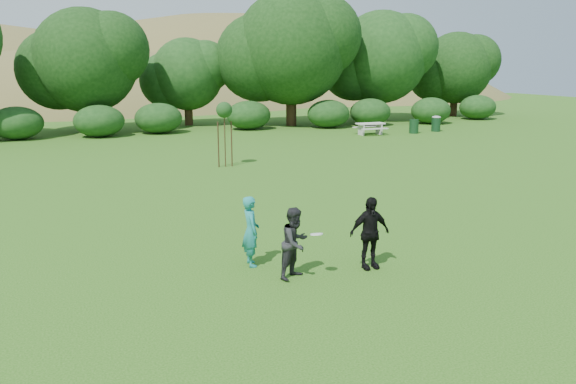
# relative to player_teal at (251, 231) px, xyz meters

# --- Properties ---
(ground) EXTENTS (120.00, 120.00, 0.00)m
(ground) POSITION_rel_player_teal_xyz_m (1.72, -0.87, -0.80)
(ground) COLOR #19470C
(ground) RESTS_ON ground
(player_teal) EXTENTS (0.41, 0.60, 1.60)m
(player_teal) POSITION_rel_player_teal_xyz_m (0.00, 0.00, 0.00)
(player_teal) COLOR #1B7D7B
(player_teal) RESTS_ON ground
(player_grey) EXTENTS (0.94, 0.88, 1.53)m
(player_grey) POSITION_rel_player_teal_xyz_m (0.65, -1.05, -0.03)
(player_grey) COLOR #242426
(player_grey) RESTS_ON ground
(player_black) EXTENTS (0.95, 0.40, 1.63)m
(player_black) POSITION_rel_player_teal_xyz_m (2.39, -1.12, 0.01)
(player_black) COLOR black
(player_black) RESTS_ON ground
(trash_can_near) EXTENTS (0.60, 0.60, 0.90)m
(trash_can_near) POSITION_rel_player_teal_xyz_m (17.45, 19.75, -0.35)
(trash_can_near) COLOR #153B1E
(trash_can_near) RESTS_ON ground
(frisbee) EXTENTS (0.27, 0.27, 0.08)m
(frisbee) POSITION_rel_player_teal_xyz_m (1.03, -1.30, 0.19)
(frisbee) COLOR white
(frisbee) RESTS_ON ground
(sapling) EXTENTS (0.70, 0.70, 2.85)m
(sapling) POSITION_rel_player_teal_xyz_m (2.73, 12.34, 1.62)
(sapling) COLOR #3B2717
(sapling) RESTS_ON ground
(picnic_table) EXTENTS (1.80, 1.48, 0.76)m
(picnic_table) POSITION_rel_player_teal_xyz_m (14.39, 20.10, -0.28)
(picnic_table) COLOR beige
(picnic_table) RESTS_ON ground
(trash_can_lidded) EXTENTS (0.60, 0.60, 1.05)m
(trash_can_lidded) POSITION_rel_player_teal_xyz_m (19.44, 20.13, -0.26)
(trash_can_lidded) COLOR #14381E
(trash_can_lidded) RESTS_ON ground
(hillside) EXTENTS (150.00, 72.00, 52.00)m
(hillside) POSITION_rel_player_teal_xyz_m (1.17, 67.58, -12.77)
(hillside) COLOR olive
(hillside) RESTS_ON ground
(tree_row) EXTENTS (53.92, 10.38, 9.62)m
(tree_row) POSITION_rel_player_teal_xyz_m (4.95, 27.82, 4.07)
(tree_row) COLOR #3A2616
(tree_row) RESTS_ON ground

